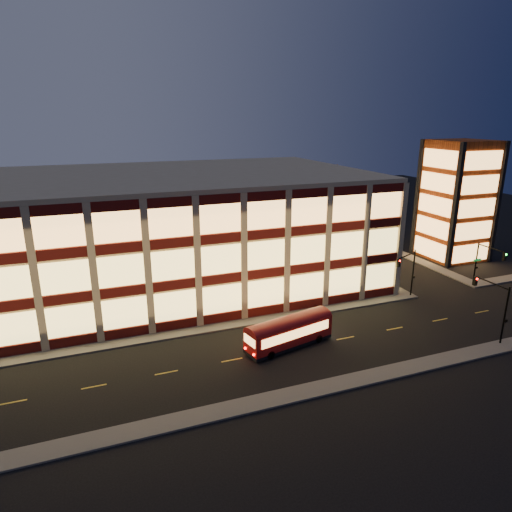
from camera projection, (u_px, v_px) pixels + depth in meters
name	position (u px, v px, depth m)	size (l,w,h in m)	color
ground	(232.00, 329.00, 47.80)	(200.00, 200.00, 0.00)	black
sidewalk_office_south	(202.00, 329.00, 47.65)	(54.00, 2.00, 0.15)	#514F4C
sidewalk_office_east	(339.00, 259.00, 70.80)	(2.00, 30.00, 0.15)	#514F4C
sidewalk_tower_south	(508.00, 279.00, 62.33)	(14.00, 2.00, 0.15)	#514F4C
sidewalk_tower_west	(398.00, 252.00, 74.56)	(2.00, 30.00, 0.15)	#514F4C
sidewalk_near	(283.00, 397.00, 36.18)	(100.00, 2.00, 0.15)	#514F4C
office_building	(170.00, 229.00, 59.75)	(50.45, 30.45, 14.50)	tan
stair_tower	(456.00, 201.00, 69.45)	(8.60, 8.60, 18.00)	#8C3814
traffic_signal_far	(408.00, 267.00, 54.38)	(3.79, 1.87, 6.00)	black
traffic_signal_right	(486.00, 259.00, 57.47)	(1.20, 4.37, 6.00)	black
traffic_signal_near	(494.00, 300.00, 44.76)	(0.32, 4.45, 6.00)	black
trolley_bus	(289.00, 330.00, 43.79)	(9.29, 4.17, 3.05)	#920807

